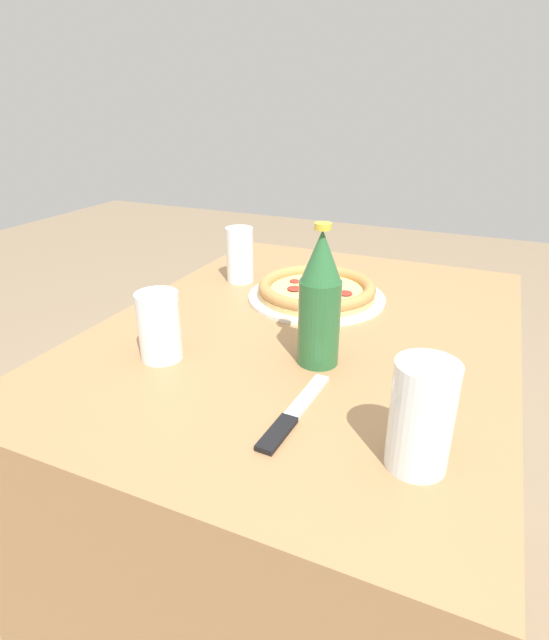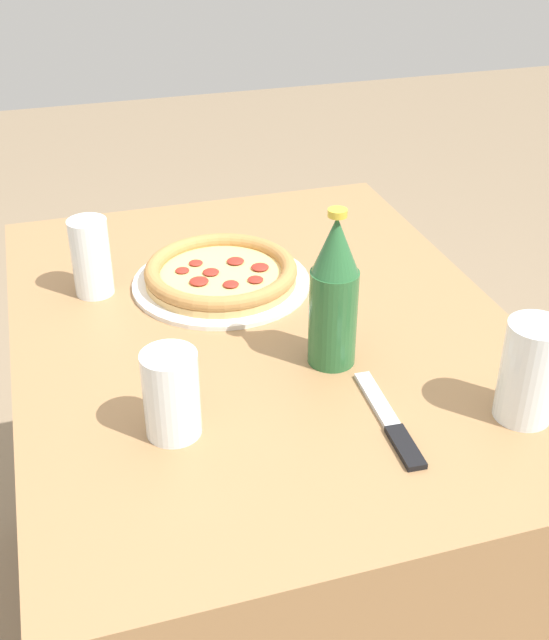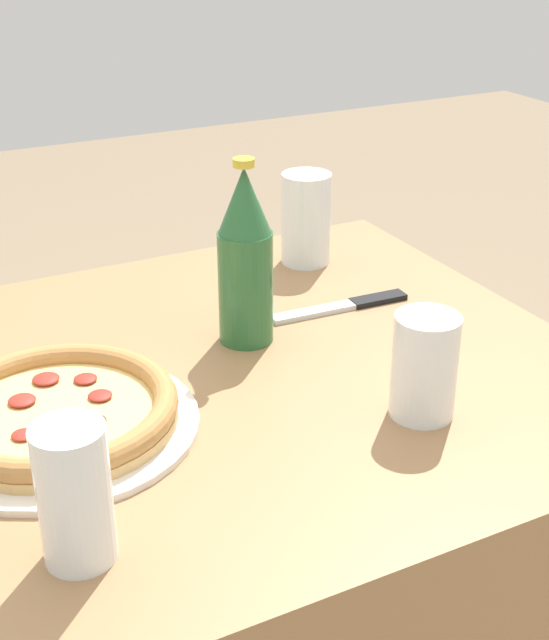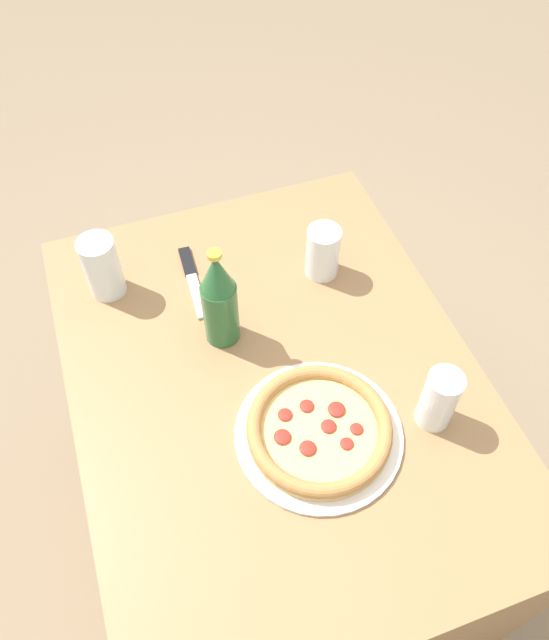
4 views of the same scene
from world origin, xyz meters
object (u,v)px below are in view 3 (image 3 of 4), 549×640
Objects in this scene: pizza_pepperoni at (57,413)px; glass_water at (424,369)px; knife at (346,306)px; glass_iced_tea at (75,497)px; beer_bottle at (245,258)px; glass_lemonade at (306,223)px.

pizza_pepperoni is 2.54× the size of glass_water.
pizza_pepperoni is at bearing 15.51° from knife.
glass_iced_tea is 0.58m from knife.
beer_bottle is 0.20m from knife.
glass_lemonade reaches higher than pizza_pepperoni.
glass_lemonade reaches higher than glass_water.
glass_lemonade is 0.28m from beer_bottle.
pizza_pepperoni is 1.48× the size of knife.
beer_bottle reaches higher than knife.
pizza_pepperoni is 1.27× the size of beer_bottle.
glass_iced_tea reaches higher than pizza_pepperoni.
glass_lemonade is 0.19m from knife.
knife is (-0.07, -0.27, -0.05)m from glass_water.
beer_bottle is at bearing 45.11° from glass_lemonade.
glass_water is at bearing 77.31° from glass_lemonade.
glass_water is 0.46m from glass_lemonade.
beer_bottle is (-0.27, -0.10, 0.09)m from pizza_pepperoni.
glass_iced_tea is (0.04, 0.21, 0.04)m from pizza_pepperoni.
glass_water is 0.58× the size of knife.
pizza_pepperoni is at bearing 20.06° from beer_bottle.
pizza_pepperoni is 0.40m from glass_water.
glass_water is at bearing -171.87° from glass_iced_tea.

